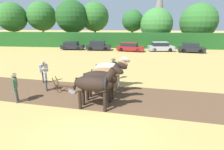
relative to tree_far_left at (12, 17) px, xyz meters
name	(u,v)px	position (x,y,z in m)	size (l,w,h in m)	color
ground_plane	(95,136)	(24.70, -31.19, -5.77)	(240.00, 240.00, 0.00)	#A88E4C
plowed_furrow_strip	(33,90)	(19.38, -26.58, -5.77)	(33.10, 4.08, 0.01)	brown
hedgerow	(125,40)	(24.70, -3.88, -4.36)	(64.45, 1.37, 2.82)	#1E511E
tree_far_left	(12,17)	(0.00, 0.00, 0.00)	(6.22, 6.22, 8.89)	#4C3823
tree_left	(42,16)	(5.66, 2.21, 0.25)	(6.42, 6.42, 9.24)	brown
tree_center_left	(72,17)	(13.28, 0.44, 0.06)	(6.81, 6.81, 9.24)	#4C3823
tree_center	(95,17)	(17.71, 2.73, 0.11)	(6.28, 6.28, 9.03)	#4C3823
tree_center_right	(133,21)	(26.09, 2.04, -0.78)	(4.54, 4.54, 7.28)	#4C3823
tree_right	(156,24)	(30.84, -0.08, -1.48)	(6.38, 6.38, 7.48)	#423323
tree_far_right	(198,22)	(39.66, 2.42, -0.97)	(7.46, 7.46, 8.53)	brown
church_spire	(159,7)	(35.15, 29.13, 4.19)	(2.93, 2.93, 19.03)	gray
draft_horse_lead_left	(95,84)	(24.26, -28.81, -4.37)	(2.79, 1.10, 2.45)	black
draft_horse_lead_right	(101,78)	(24.38, -27.68, -4.42)	(2.83, 1.14, 2.43)	black
draft_horse_trail_left	(106,74)	(24.50, -26.54, -4.49)	(2.63, 1.06, 2.30)	brown
draft_horse_trail_right	(110,69)	(24.61, -25.40, -4.42)	(2.69, 1.11, 2.34)	#B2A38E
plow	(66,88)	(21.88, -26.84, -5.46)	(1.53, 0.50, 1.13)	#4C331E
farmer_at_plow	(45,77)	(20.38, -26.63, -4.81)	(0.41, 0.58, 1.65)	#4C4C4C
farmer_beside_team	(113,67)	(24.67, -23.78, -4.72)	(0.58, 0.45, 1.78)	#28334C
farmer_onlooker_left	(15,85)	(19.54, -28.56, -4.72)	(0.45, 0.63, 1.77)	#4C4C4C
farmer_onlooker_right	(44,70)	(19.48, -25.04, -4.76)	(0.47, 0.56, 1.72)	#38332D
parked_car_far_left	(72,46)	(15.65, -7.32, -5.08)	(3.93, 1.82, 1.41)	black
parked_car_left	(98,46)	(20.35, -7.46, -5.02)	(4.14, 1.93, 1.56)	black
parked_car_center_left	(130,47)	(25.80, -8.04, -5.08)	(4.63, 2.57, 1.44)	maroon
parked_car_center	(161,47)	(30.85, -7.44, -5.04)	(4.25, 2.26, 1.53)	#9E9EA8
parked_car_center_right	(191,48)	(35.43, -8.23, -5.05)	(4.16, 2.44, 1.48)	black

